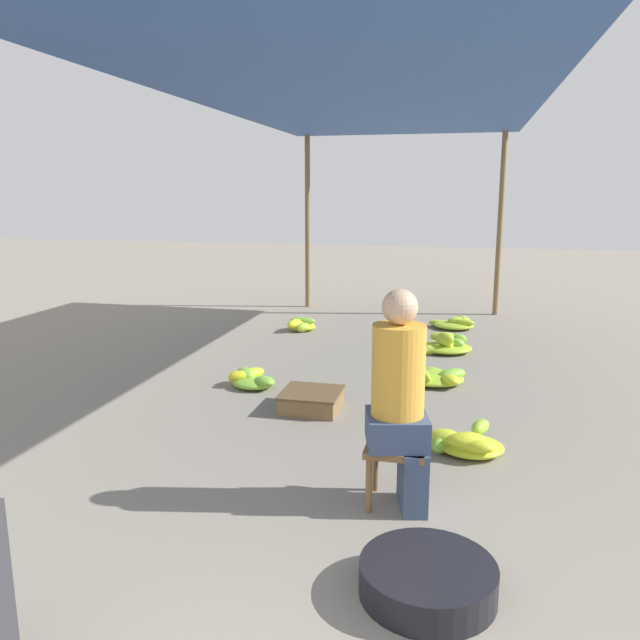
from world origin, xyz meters
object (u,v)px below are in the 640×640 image
Objects in this scene: banana_pile_right_0 at (433,377)px; banana_pile_right_3 at (462,443)px; stool at (396,455)px; vendor_seated at (401,397)px; basin_black at (428,579)px; banana_pile_right_1 at (455,323)px; banana_pile_left_1 at (250,379)px; banana_pile_left_0 at (301,325)px; banana_pile_right_2 at (445,345)px; crate_near at (311,400)px.

banana_pile_right_3 is at bearing -80.28° from banana_pile_right_0.
stool is 0.70× the size of banana_pile_right_3.
vendor_seated is 1.02m from basin_black.
stool is at bearing -114.64° from banana_pile_right_3.
banana_pile_right_3 is at bearing -88.39° from banana_pile_right_1.
banana_pile_left_1 is at bearing 150.15° from banana_pile_right_3.
banana_pile_left_1 is 0.86× the size of banana_pile_right_1.
banana_pile_right_0 is at bearing -93.56° from banana_pile_right_1.
banana_pile_left_0 is at bearing 111.67° from vendor_seated.
basin_black is 1.63m from banana_pile_right_3.
banana_pile_right_2 is 1.26× the size of crate_near.
stool reaches higher than banana_pile_right_1.
banana_pile_right_0 is 2.55m from banana_pile_right_1.
banana_pile_right_3 is 1.38m from crate_near.
vendor_seated is 1.79m from crate_near.
banana_pile_right_2 is (-0.10, -1.33, 0.01)m from banana_pile_right_1.
banana_pile_left_0 reaches higher than banana_pile_right_1.
banana_pile_right_0 is at bearing 45.40° from crate_near.
crate_near is at bearing 152.89° from banana_pile_right_3.
stool reaches higher than banana_pile_right_2.
banana_pile_right_3 is 1.08× the size of crate_near.
stool is 0.29× the size of vendor_seated.
banana_pile_right_2 is 1.16× the size of banana_pile_right_3.
crate_near is at bearing -134.60° from banana_pile_right_0.
basin_black is (0.24, -0.81, -0.22)m from stool.
vendor_seated is at bearing -58.79° from crate_near.
vendor_seated is 2.60× the size of crate_near.
banana_pile_right_3 is (0.12, -4.15, 0.01)m from banana_pile_right_1.
banana_pile_left_1 is at bearing -135.37° from banana_pile_right_2.
banana_pile_left_1 is at bearing -121.05° from banana_pile_right_1.
banana_pile_right_0 is (0.10, 2.42, -0.24)m from stool.
banana_pile_right_3 is (0.21, -2.82, -0.00)m from banana_pile_right_2.
banana_pile_right_2 is (1.88, -0.73, 0.00)m from banana_pile_left_0.
vendor_seated is 2.07× the size of banana_pile_right_2.
crate_near is at bearing 121.21° from vendor_seated.
banana_pile_right_0 is at bearing 87.67° from stool.
vendor_seated reaches higher than crate_near.
banana_pile_left_1 is (0.15, -2.44, 0.00)m from banana_pile_left_0.
banana_pile_right_2 is (0.16, 3.63, -0.22)m from stool.
banana_pile_left_0 is at bearing 132.96° from banana_pile_right_0.
banana_pile_left_1 reaches higher than banana_pile_right_0.
banana_pile_right_3 is (0.36, 0.82, -0.57)m from vendor_seated.
banana_pile_right_2 is 2.83m from banana_pile_right_3.
stool is 4.97m from banana_pile_right_1.
banana_pile_right_0 is at bearing -47.04° from banana_pile_left_0.
vendor_seated is at bearing 105.16° from basin_black.
vendor_seated is at bearing -92.26° from banana_pile_right_2.
banana_pile_right_1 is at bearing 16.66° from banana_pile_left_0.
stool reaches higher than banana_pile_left_0.
banana_pile_right_1 is 1.02× the size of banana_pile_right_2.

